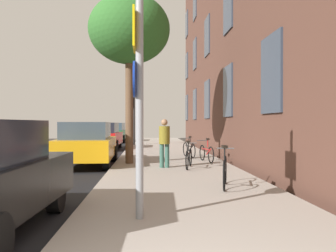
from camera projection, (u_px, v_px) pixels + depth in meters
The scene contains 14 objects.
ground_plane at pixel (92, 157), 16.95m from camera, with size 41.80×41.80×0.00m, color #332D28.
road_asphalt at pixel (47, 157), 16.83m from camera, with size 7.00×38.00×0.01m, color black.
sidewalk at pixel (166, 155), 17.15m from camera, with size 4.20×38.00×0.12m, color #9E9389.
sign_post at pixel (138, 88), 5.49m from camera, with size 0.16×0.60×3.59m.
traffic_light at pixel (133, 111), 24.67m from camera, with size 0.43×0.24×3.40m.
tree_near at pixel (129, 30), 13.10m from camera, with size 2.98×2.98×6.17m.
bicycle_0 at pixel (225, 171), 8.19m from camera, with size 0.54×1.59×0.97m.
bicycle_1 at pixel (189, 157), 11.70m from camera, with size 0.52×1.57×0.90m.
bicycle_2 at pixel (206, 153), 13.65m from camera, with size 0.45×1.62×0.90m.
bicycle_3 at pixel (189, 149), 15.55m from camera, with size 0.50×1.69×0.91m.
pedestrian_0 at pixel (164, 140), 11.85m from camera, with size 0.39×0.39×1.60m.
car_1 at pixel (87, 143), 13.25m from camera, with size 2.02×4.45×1.62m.
car_2 at pixel (105, 136), 21.55m from camera, with size 1.89×4.23×1.62m.
car_3 at pixel (115, 132), 29.86m from camera, with size 1.95×4.52×1.62m.
Camera 1 is at (0.22, -2.12, 1.58)m, focal length 38.34 mm.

